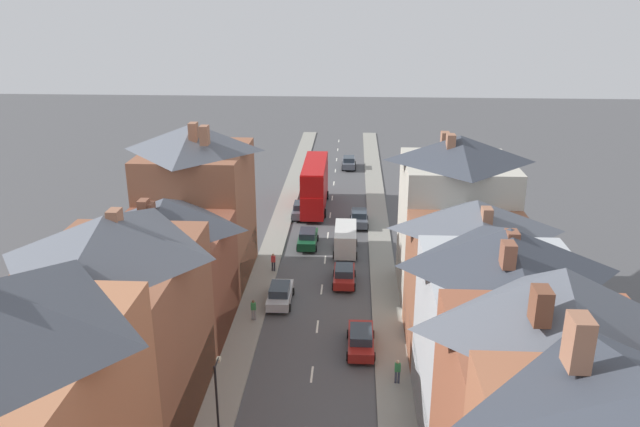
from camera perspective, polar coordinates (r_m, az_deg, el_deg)
pavement_left at (r=58.75m, az=-4.42°, el=-3.28°), size 2.20×104.00×0.14m
pavement_right at (r=58.34m, az=5.58°, el=-3.48°), size 2.20×104.00×0.14m
centre_line_dashes at (r=56.51m, az=0.47°, el=-4.24°), size 0.14×97.80×0.01m
terrace_row_left at (r=34.26m, az=-19.10°, el=-10.39°), size 8.00×48.31×13.92m
terrace_row_right at (r=30.77m, az=17.89°, el=-13.74°), size 8.00×47.63×14.41m
double_decker_bus_lead at (r=68.94m, az=-0.48°, el=2.69°), size 2.74×10.80×5.30m
car_near_blue at (r=85.87m, az=2.65°, el=4.70°), size 1.90×4.38×1.66m
car_near_silver at (r=59.15m, az=-1.13°, el=-2.26°), size 1.90×4.32×1.67m
car_parked_left_a at (r=64.50m, az=3.59°, el=-0.39°), size 1.90×4.14×1.69m
car_parked_right_a at (r=66.82m, az=-1.74°, el=0.35°), size 1.90×4.11×1.68m
car_mid_black at (r=42.82m, az=3.76°, el=-11.41°), size 1.90×4.54×1.58m
car_parked_left_b at (r=48.70m, az=-3.68°, el=-7.34°), size 1.90×4.42×1.59m
car_mid_white at (r=51.73m, az=2.22°, el=-5.63°), size 1.90×4.11×1.60m
delivery_van at (r=57.63m, az=2.35°, el=-2.33°), size 2.20×5.20×2.41m
pedestrian_mid_left at (r=39.50m, az=7.10°, el=-14.04°), size 0.36×0.22×1.61m
pedestrian_mid_right at (r=46.22m, az=-6.10°, el=-8.66°), size 0.36×0.22×1.61m
pedestrian_far_left at (r=53.79m, az=-4.29°, el=-4.38°), size 0.36×0.22×1.61m
street_lamp at (r=33.25m, az=-9.34°, el=-16.76°), size 0.20×1.12×5.50m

